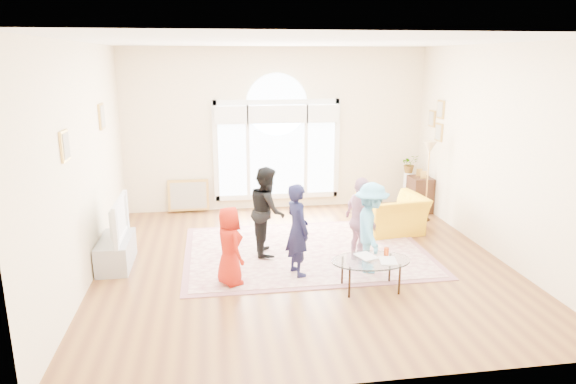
{
  "coord_description": "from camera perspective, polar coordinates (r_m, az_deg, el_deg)",
  "views": [
    {
      "loc": [
        -1.3,
        -7.09,
        2.99
      ],
      "look_at": [
        -0.18,
        0.3,
        1.03
      ],
      "focal_mm": 32.0,
      "sensor_mm": 36.0,
      "label": 1
    }
  ],
  "objects": [
    {
      "name": "ground",
      "position": [
        7.81,
        1.66,
        -7.82
      ],
      "size": [
        6.0,
        6.0,
        0.0
      ],
      "primitive_type": "plane",
      "color": "brown",
      "rests_on": "ground"
    },
    {
      "name": "room_shell",
      "position": [
        10.11,
        -1.09,
        6.62
      ],
      "size": [
        6.0,
        6.0,
        6.0
      ],
      "color": "beige",
      "rests_on": "ground"
    },
    {
      "name": "area_rug",
      "position": [
        8.22,
        1.99,
        -6.57
      ],
      "size": [
        3.6,
        2.6,
        0.02
      ],
      "primitive_type": "cube",
      "color": "beige",
      "rests_on": "ground"
    },
    {
      "name": "rug_border",
      "position": [
        8.22,
        1.99,
        -6.59
      ],
      "size": [
        3.8,
        2.8,
        0.01
      ],
      "primitive_type": "cube",
      "color": "#8C595E",
      "rests_on": "ground"
    },
    {
      "name": "tv_console",
      "position": [
        8.03,
        -18.55,
        -6.35
      ],
      "size": [
        0.45,
        1.0,
        0.42
      ],
      "primitive_type": "cube",
      "color": "#96999E",
      "rests_on": "ground"
    },
    {
      "name": "television",
      "position": [
        7.87,
        -18.8,
        -2.85
      ],
      "size": [
        0.17,
        1.05,
        0.61
      ],
      "color": "black",
      "rests_on": "tv_console"
    },
    {
      "name": "coffee_table",
      "position": [
        6.88,
        9.2,
        -7.61
      ],
      "size": [
        1.05,
        0.68,
        0.54
      ],
      "rotation": [
        0.0,
        0.0,
        -0.01
      ],
      "color": "silver",
      "rests_on": "ground"
    },
    {
      "name": "armchair",
      "position": [
        9.15,
        11.49,
        -2.45
      ],
      "size": [
        1.16,
        1.05,
        0.67
      ],
      "primitive_type": "imported",
      "rotation": [
        0.0,
        0.0,
        3.29
      ],
      "color": "yellow",
      "rests_on": "ground"
    },
    {
      "name": "side_cabinet",
      "position": [
        10.56,
        14.43,
        -0.24
      ],
      "size": [
        0.4,
        0.5,
        0.7
      ],
      "primitive_type": "cube",
      "color": "black",
      "rests_on": "ground"
    },
    {
      "name": "floor_lamp",
      "position": [
        9.81,
        15.43,
        4.15
      ],
      "size": [
        0.26,
        0.26,
        1.51
      ],
      "color": "black",
      "rests_on": "ground"
    },
    {
      "name": "plant_pedestal",
      "position": [
        10.91,
        13.18,
        0.31
      ],
      "size": [
        0.2,
        0.2,
        0.7
      ],
      "primitive_type": "cylinder",
      "color": "white",
      "rests_on": "ground"
    },
    {
      "name": "potted_plant",
      "position": [
        10.79,
        13.35,
        3.07
      ],
      "size": [
        0.36,
        0.32,
        0.37
      ],
      "primitive_type": "imported",
      "rotation": [
        0.0,
        0.0,
        0.11
      ],
      "color": "#33722D",
      "rests_on": "plant_pedestal"
    },
    {
      "name": "leaning_picture",
      "position": [
        10.44,
        -10.9,
        -2.2
      ],
      "size": [
        0.8,
        0.14,
        0.62
      ],
      "primitive_type": "cube",
      "rotation": [
        -0.14,
        0.0,
        0.0
      ],
      "color": "tan",
      "rests_on": "ground"
    },
    {
      "name": "child_red",
      "position": [
        6.92,
        -6.52,
        -5.97
      ],
      "size": [
        0.52,
        0.62,
        1.08
      ],
      "primitive_type": "imported",
      "rotation": [
        0.0,
        0.0,
        1.97
      ],
      "color": "#A81B0D",
      "rests_on": "area_rug"
    },
    {
      "name": "child_navy",
      "position": [
        7.14,
        1.06,
        -4.21
      ],
      "size": [
        0.44,
        0.55,
        1.31
      ],
      "primitive_type": "imported",
      "rotation": [
        0.0,
        0.0,
        1.87
      ],
      "color": "#141635",
      "rests_on": "area_rug"
    },
    {
      "name": "child_black",
      "position": [
        7.9,
        -2.34,
        -2.09
      ],
      "size": [
        0.53,
        0.67,
        1.38
      ],
      "primitive_type": "imported",
      "rotation": [
        0.0,
        0.0,
        1.56
      ],
      "color": "black",
      "rests_on": "area_rug"
    },
    {
      "name": "child_pink",
      "position": [
        7.61,
        8.06,
        -3.2
      ],
      "size": [
        0.5,
        0.82,
        1.3
      ],
      "primitive_type": "imported",
      "rotation": [
        0.0,
        0.0,
        1.82
      ],
      "color": "#CE93AB",
      "rests_on": "area_rug"
    },
    {
      "name": "child_blue",
      "position": [
        7.34,
        9.2,
        -3.93
      ],
      "size": [
        0.63,
        0.91,
        1.29
      ],
      "primitive_type": "imported",
      "rotation": [
        0.0,
        0.0,
        1.38
      ],
      "color": "#59AEDA",
      "rests_on": "area_rug"
    }
  ]
}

